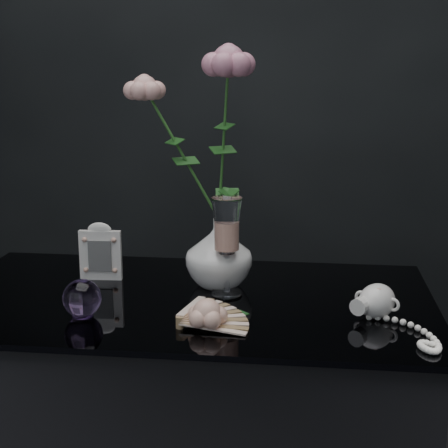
% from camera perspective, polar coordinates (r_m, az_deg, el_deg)
% --- Properties ---
extents(vase, '(0.18, 0.18, 0.15)m').
position_cam_1_polar(vase, '(1.52, -0.43, -2.39)').
color(vase, white).
rests_on(vase, table).
extents(wine_glass, '(0.09, 0.09, 0.21)m').
position_cam_1_polar(wine_glass, '(1.46, 0.23, -1.90)').
color(wine_glass, white).
rests_on(wine_glass, table).
extents(picture_frame, '(0.10, 0.08, 0.13)m').
position_cam_1_polar(picture_frame, '(1.60, -10.23, -2.23)').
color(picture_frame, silver).
rests_on(picture_frame, table).
extents(paperweight, '(0.09, 0.09, 0.08)m').
position_cam_1_polar(paperweight, '(1.38, -11.72, -6.05)').
color(paperweight, '#AE81D2').
rests_on(paperweight, table).
extents(paper_fan, '(0.31, 0.26, 0.03)m').
position_cam_1_polar(paper_fan, '(1.31, -3.69, -8.07)').
color(paper_fan, beige).
rests_on(paper_fan, table).
extents(loose_rose, '(0.17, 0.20, 0.06)m').
position_cam_1_polar(loose_rose, '(1.30, -1.43, -7.45)').
color(loose_rose, '#F3B49D').
rests_on(loose_rose, table).
extents(pearl_jar, '(0.33, 0.33, 0.07)m').
position_cam_1_polar(pearl_jar, '(1.39, 12.60, -6.13)').
color(pearl_jar, white).
rests_on(pearl_jar, table).
extents(roses, '(0.26, 0.12, 0.43)m').
position_cam_1_polar(roses, '(1.48, -1.99, 7.80)').
color(roses, '#E2A198').
rests_on(roses, vase).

